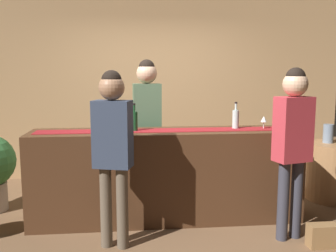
% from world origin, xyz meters
% --- Properties ---
extents(ground_plane, '(10.00, 10.00, 0.00)m').
position_xyz_m(ground_plane, '(0.00, 0.00, 0.00)').
color(ground_plane, brown).
extents(back_wall, '(6.00, 0.12, 2.90)m').
position_xyz_m(back_wall, '(0.00, 1.90, 1.45)').
color(back_wall, tan).
rests_on(back_wall, ground).
extents(bar_counter, '(2.96, 0.60, 1.01)m').
position_xyz_m(bar_counter, '(0.00, 0.00, 0.51)').
color(bar_counter, '#472B19').
rests_on(bar_counter, ground).
extents(counter_runner_cloth, '(2.81, 0.28, 0.01)m').
position_xyz_m(counter_runner_cloth, '(0.00, 0.00, 1.01)').
color(counter_runner_cloth, maroon).
rests_on(counter_runner_cloth, bar_counter).
extents(wine_bottle_clear, '(0.07, 0.07, 0.30)m').
position_xyz_m(wine_bottle_clear, '(0.80, 0.06, 1.12)').
color(wine_bottle_clear, '#B2C6C1').
rests_on(wine_bottle_clear, bar_counter).
extents(wine_bottle_green, '(0.07, 0.07, 0.30)m').
position_xyz_m(wine_bottle_green, '(-0.35, -0.00, 1.12)').
color(wine_bottle_green, '#194723').
rests_on(wine_bottle_green, bar_counter).
extents(wine_bottle_amber, '(0.07, 0.07, 0.30)m').
position_xyz_m(wine_bottle_amber, '(1.28, -0.04, 1.12)').
color(wine_bottle_amber, brown).
rests_on(wine_bottle_amber, bar_counter).
extents(wine_glass_near_customer, '(0.07, 0.07, 0.14)m').
position_xyz_m(wine_glass_near_customer, '(-0.71, -0.01, 1.12)').
color(wine_glass_near_customer, silver).
rests_on(wine_glass_near_customer, bar_counter).
extents(wine_glass_mid_counter, '(0.07, 0.07, 0.14)m').
position_xyz_m(wine_glass_mid_counter, '(1.11, 0.01, 1.12)').
color(wine_glass_mid_counter, silver).
rests_on(wine_glass_mid_counter, bar_counter).
extents(bartender, '(0.35, 0.25, 1.80)m').
position_xyz_m(bartender, '(-0.18, 0.58, 1.13)').
color(bartender, '#26262B').
rests_on(bartender, ground).
extents(customer_sipping, '(0.38, 0.28, 1.69)m').
position_xyz_m(customer_sipping, '(1.16, -0.63, 1.04)').
color(customer_sipping, '#33333D').
rests_on(customer_sipping, ground).
extents(customer_browsing, '(0.38, 0.29, 1.66)m').
position_xyz_m(customer_browsing, '(-0.56, -0.64, 1.02)').
color(customer_browsing, brown).
rests_on(customer_browsing, ground).
extents(round_side_table, '(0.68, 0.68, 0.74)m').
position_xyz_m(round_side_table, '(2.23, 0.44, 0.37)').
color(round_side_table, '#996B42').
rests_on(round_side_table, ground).
extents(vase_on_side_table, '(0.13, 0.13, 0.24)m').
position_xyz_m(vase_on_side_table, '(2.15, 0.50, 0.86)').
color(vase_on_side_table, slate).
rests_on(vase_on_side_table, round_side_table).
extents(handbag, '(0.28, 0.14, 0.22)m').
position_xyz_m(handbag, '(1.41, -0.85, 0.11)').
color(handbag, olive).
rests_on(handbag, ground).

